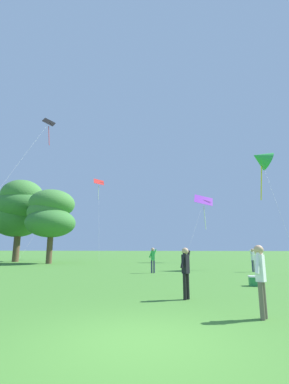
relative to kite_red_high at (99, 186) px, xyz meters
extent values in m
plane|color=#427A2D|center=(14.20, -37.26, -11.97)|extent=(400.00, 400.00, 0.00)
cube|color=red|center=(-0.02, 0.04, 0.72)|extent=(1.85, 1.80, 1.25)
cylinder|color=#3F382D|center=(-0.02, 0.04, 0.72)|extent=(1.54, 0.66, 0.38)
cylinder|color=silver|center=(-0.08, 0.17, -1.08)|extent=(0.22, 0.38, 2.36)
cylinder|color=silver|center=(1.04, -2.33, -5.69)|extent=(2.14, 4.75, 12.55)
cone|color=blue|center=(-7.00, -0.32, -1.76)|extent=(1.57, 1.49, 1.32)
cylinder|color=red|center=(-7.08, -0.49, -2.89)|extent=(0.22, 0.43, 1.44)
cylinder|color=silver|center=(-8.06, -3.53, -6.91)|extent=(2.13, 6.44, 10.12)
cube|color=purple|center=(16.84, -6.45, -4.05)|extent=(2.47, 1.54, 1.80)
cylinder|color=#3F382D|center=(16.84, -6.45, -4.05)|extent=(1.95, 0.26, 0.73)
cylinder|color=silver|center=(16.90, -6.42, -6.35)|extent=(0.27, 0.21, 3.05)
cylinder|color=silver|center=(15.53, -9.69, -8.10)|extent=(2.62, 6.49, 7.75)
cube|color=black|center=(-1.61, -14.15, 4.88)|extent=(1.22, 1.47, 1.37)
cylinder|color=#3F382D|center=(-1.61, -14.15, 4.88)|extent=(1.21, 0.13, 0.78)
cylinder|color=red|center=(-1.46, -14.19, 3.09)|extent=(0.39, 0.15, 2.53)
cylinder|color=silver|center=(-2.29, -19.64, -3.60)|extent=(1.38, 10.99, 16.73)
cone|color=green|center=(21.59, -17.58, -2.30)|extent=(2.29, 2.03, 2.19)
cylinder|color=yellow|center=(21.48, -17.43, -4.55)|extent=(0.36, 0.42, 3.08)
cylinder|color=silver|center=(21.72, -20.59, -7.21)|extent=(0.27, 6.04, 9.51)
cylinder|color=#2D3351|center=(12.52, -23.07, -11.54)|extent=(0.11, 0.11, 0.85)
cylinder|color=#2D3351|center=(12.36, -23.15, -11.54)|extent=(0.11, 0.11, 0.85)
cube|color=green|center=(12.44, -23.11, -10.80)|extent=(0.28, 0.27, 0.64)
cylinder|color=green|center=(12.56, -23.05, -10.64)|extent=(0.29, 0.20, 0.60)
cylinder|color=green|center=(12.32, -23.17, -10.64)|extent=(0.29, 0.20, 0.60)
sphere|color=tan|center=(12.44, -23.11, -10.36)|extent=(0.23, 0.23, 0.23)
cylinder|color=#665B4C|center=(16.91, -35.07, -11.54)|extent=(0.12, 0.12, 0.87)
cylinder|color=#665B4C|center=(16.82, -35.22, -11.54)|extent=(0.12, 0.12, 0.87)
cube|color=white|center=(16.87, -35.15, -10.78)|extent=(0.28, 0.29, 0.65)
cylinder|color=white|center=(16.94, -35.03, -10.62)|extent=(0.22, 0.30, 0.61)
cylinder|color=white|center=(16.80, -35.26, -10.62)|extent=(0.22, 0.30, 0.61)
sphere|color=tan|center=(16.87, -35.15, -10.34)|extent=(0.24, 0.24, 0.24)
cylinder|color=#2D3351|center=(19.48, -21.00, -11.56)|extent=(0.11, 0.11, 0.82)
cylinder|color=#2D3351|center=(19.63, -20.91, -11.56)|extent=(0.11, 0.11, 0.82)
cube|color=white|center=(19.55, -20.95, -10.84)|extent=(0.27, 0.27, 0.62)
cylinder|color=white|center=(19.44, -21.02, -10.68)|extent=(0.28, 0.21, 0.58)
cylinder|color=white|center=(19.66, -20.88, -10.68)|extent=(0.28, 0.21, 0.58)
sphere|color=tan|center=(19.55, -20.95, -10.42)|extent=(0.23, 0.23, 0.23)
cylinder|color=black|center=(15.02, -32.79, -11.55)|extent=(0.11, 0.11, 0.84)
cylinder|color=black|center=(14.92, -32.94, -11.55)|extent=(0.11, 0.11, 0.84)
cube|color=black|center=(14.97, -32.87, -10.82)|extent=(0.28, 0.28, 0.63)
cylinder|color=black|center=(15.04, -32.76, -10.66)|extent=(0.23, 0.28, 0.59)
cylinder|color=black|center=(14.90, -32.97, -10.66)|extent=(0.23, 0.28, 0.59)
sphere|color=tan|center=(14.97, -32.87, -10.39)|extent=(0.23, 0.23, 0.23)
cylinder|color=brown|center=(-7.27, -10.02, -7.95)|extent=(0.80, 0.80, 8.04)
ellipsoid|color=#387533|center=(-7.65, -9.87, -6.34)|extent=(6.59, 6.59, 4.96)
ellipsoid|color=#387533|center=(-6.75, -10.20, -4.89)|extent=(6.92, 6.92, 4.23)
ellipsoid|color=#427F38|center=(-6.77, -10.56, -3.45)|extent=(5.33, 5.33, 4.12)
cylinder|color=brown|center=(-0.82, -13.30, -8.71)|extent=(0.65, 0.65, 6.51)
ellipsoid|color=#387533|center=(-0.85, -13.42, -7.41)|extent=(5.61, 5.61, 3.30)
ellipsoid|color=#427F38|center=(-1.40, -13.12, -6.24)|extent=(4.72, 4.72, 3.56)
ellipsoid|color=#427F38|center=(-1.14, -12.85, -5.07)|extent=(5.28, 5.28, 3.35)
cube|color=#2D8C47|center=(18.00, -28.91, -11.78)|extent=(0.56, 0.36, 0.38)
cube|color=white|center=(18.00, -28.91, -11.56)|extent=(0.60, 0.40, 0.06)
camera|label=1|loc=(15.24, -42.56, -10.30)|focal=25.48mm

